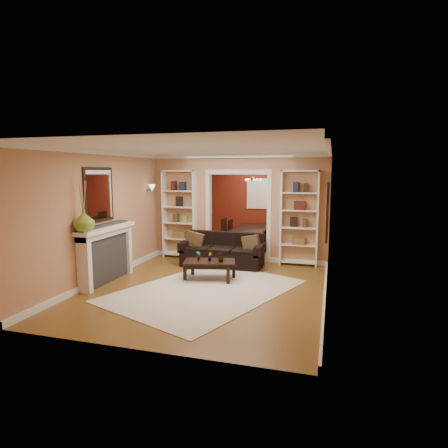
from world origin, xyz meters
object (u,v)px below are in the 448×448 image
(fireplace, at_px, (108,254))
(dining_table, at_px, (253,238))
(bookshelf_right, at_px, (299,218))
(sofa, at_px, (222,250))
(coffee_table, at_px, (210,270))
(bookshelf_left, at_px, (180,214))

(fireplace, bearing_deg, dining_table, 63.23)
(bookshelf_right, bearing_deg, sofa, -161.71)
(coffee_table, distance_m, bookshelf_left, 2.46)
(fireplace, relative_size, dining_table, 0.97)
(sofa, xyz_separation_m, bookshelf_right, (1.75, 0.58, 0.76))
(coffee_table, distance_m, fireplace, 2.13)
(coffee_table, distance_m, bookshelf_right, 2.63)
(bookshelf_right, relative_size, dining_table, 1.31)
(fireplace, bearing_deg, coffee_table, 21.04)
(bookshelf_right, bearing_deg, fireplace, -145.20)
(sofa, xyz_separation_m, coffee_table, (0.07, -1.20, -0.19))
(sofa, xyz_separation_m, fireplace, (-1.89, -1.95, 0.19))
(coffee_table, bearing_deg, bookshelf_right, 32.51)
(bookshelf_left, bearing_deg, fireplace, -102.05)
(bookshelf_right, bearing_deg, coffee_table, -133.47)
(fireplace, distance_m, dining_table, 4.77)
(bookshelf_left, relative_size, bookshelf_right, 1.00)
(bookshelf_right, height_order, fireplace, bookshelf_right)
(dining_table, bearing_deg, bookshelf_left, 137.02)
(sofa, bearing_deg, bookshelf_left, 156.68)
(coffee_table, xyz_separation_m, bookshelf_left, (-1.41, 1.78, 0.95))
(coffee_table, height_order, fireplace, fireplace)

